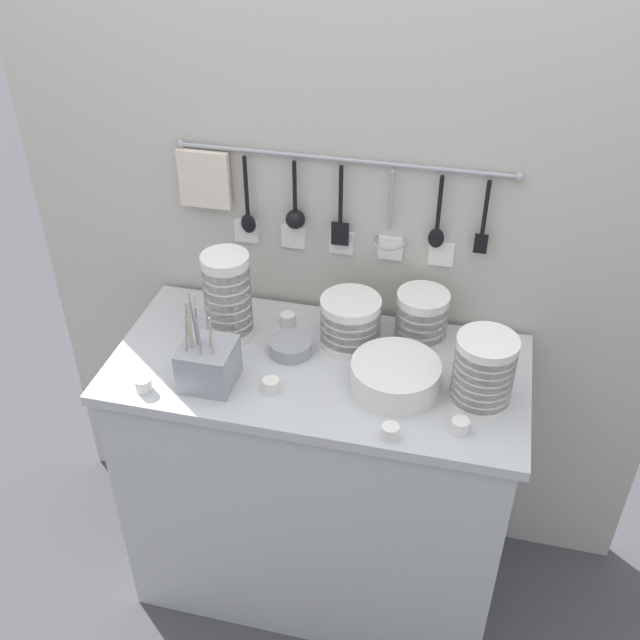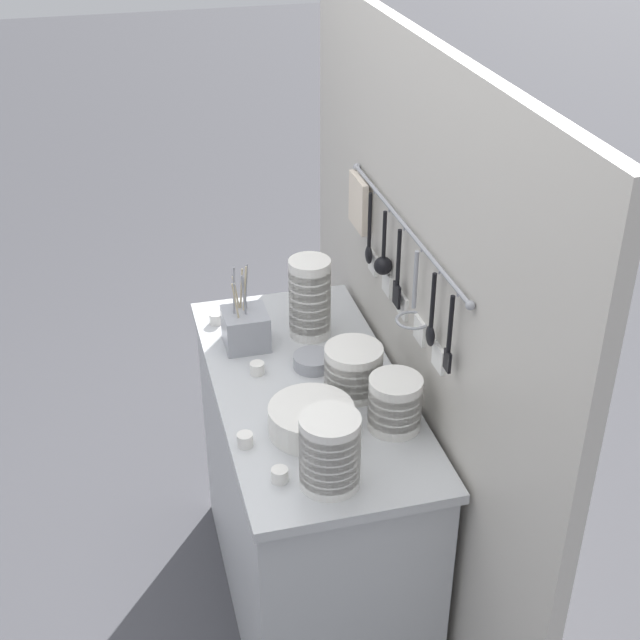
% 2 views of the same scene
% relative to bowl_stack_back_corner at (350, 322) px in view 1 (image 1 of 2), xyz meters
% --- Properties ---
extents(ground_plane, '(20.00, 20.00, 0.00)m').
position_rel_bowl_stack_back_corner_xyz_m(ground_plane, '(-0.06, -0.12, -0.98)').
color(ground_plane, '#424247').
extents(counter, '(1.14, 0.55, 0.91)m').
position_rel_bowl_stack_back_corner_xyz_m(counter, '(-0.06, -0.12, -0.53)').
color(counter, '#B7BABC').
rests_on(counter, ground).
extents(back_wall, '(1.94, 0.11, 1.90)m').
position_rel_bowl_stack_back_corner_xyz_m(back_wall, '(-0.07, 0.19, -0.03)').
color(back_wall, '#BCB7AD').
rests_on(back_wall, ground).
extents(bowl_stack_back_corner, '(0.17, 0.17, 0.15)m').
position_rel_bowl_stack_back_corner_xyz_m(bowl_stack_back_corner, '(0.00, 0.00, 0.00)').
color(bowl_stack_back_corner, silver).
rests_on(bowl_stack_back_corner, counter).
extents(bowl_stack_nested_right, '(0.13, 0.13, 0.26)m').
position_rel_bowl_stack_back_corner_xyz_m(bowl_stack_nested_right, '(-0.34, -0.04, 0.06)').
color(bowl_stack_nested_right, silver).
rests_on(bowl_stack_nested_right, counter).
extents(bowl_stack_tall_left, '(0.15, 0.15, 0.20)m').
position_rel_bowl_stack_back_corner_xyz_m(bowl_stack_tall_left, '(0.37, -0.17, 0.03)').
color(bowl_stack_tall_left, silver).
rests_on(bowl_stack_tall_left, counter).
extents(bowl_stack_short_front, '(0.15, 0.15, 0.16)m').
position_rel_bowl_stack_back_corner_xyz_m(bowl_stack_short_front, '(0.19, 0.06, 0.00)').
color(bowl_stack_short_front, silver).
rests_on(bowl_stack_short_front, counter).
extents(plate_stack, '(0.24, 0.24, 0.08)m').
position_rel_bowl_stack_back_corner_xyz_m(plate_stack, '(0.15, -0.16, -0.03)').
color(plate_stack, silver).
rests_on(plate_stack, counter).
extents(steel_mixing_bowl, '(0.12, 0.12, 0.04)m').
position_rel_bowl_stack_back_corner_xyz_m(steel_mixing_bowl, '(-0.15, -0.08, -0.05)').
color(steel_mixing_bowl, '#93969E').
rests_on(steel_mixing_bowl, counter).
extents(cutlery_caddy, '(0.14, 0.14, 0.26)m').
position_rel_bowl_stack_back_corner_xyz_m(cutlery_caddy, '(-0.33, -0.26, -0.01)').
color(cutlery_caddy, '#93969E').
rests_on(cutlery_caddy, counter).
extents(cup_back_right, '(0.04, 0.04, 0.04)m').
position_rel_bowl_stack_back_corner_xyz_m(cup_back_right, '(-0.48, -0.33, -0.05)').
color(cup_back_right, silver).
rests_on(cup_back_right, counter).
extents(cup_centre, '(0.04, 0.04, 0.04)m').
position_rel_bowl_stack_back_corner_xyz_m(cup_centre, '(-0.19, 0.04, -0.05)').
color(cup_centre, silver).
rests_on(cup_centre, counter).
extents(cup_by_caddy, '(0.04, 0.04, 0.04)m').
position_rel_bowl_stack_back_corner_xyz_m(cup_by_caddy, '(0.34, -0.29, -0.05)').
color(cup_by_caddy, silver).
rests_on(cup_by_caddy, counter).
extents(cup_front_right, '(0.04, 0.04, 0.04)m').
position_rel_bowl_stack_back_corner_xyz_m(cup_front_right, '(0.17, -0.35, -0.05)').
color(cup_front_right, silver).
rests_on(cup_front_right, counter).
extents(cup_back_left, '(0.04, 0.04, 0.04)m').
position_rel_bowl_stack_back_corner_xyz_m(cup_back_left, '(-0.16, -0.25, -0.05)').
color(cup_back_left, silver).
rests_on(cup_back_left, counter).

